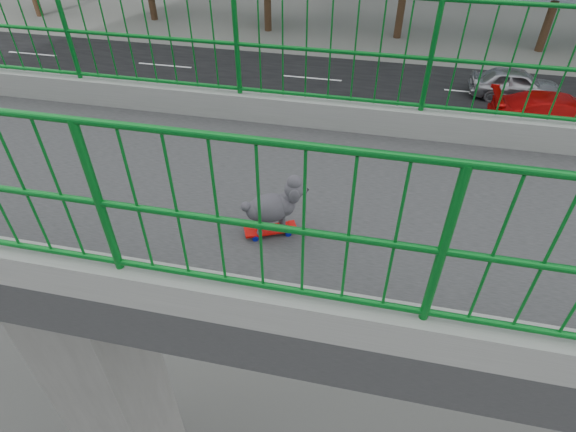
# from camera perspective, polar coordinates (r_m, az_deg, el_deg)

# --- Properties ---
(road) EXTENTS (18.00, 90.00, 0.02)m
(road) POSITION_cam_1_polar(r_m,az_deg,el_deg) (19.23, -0.14, 9.75)
(road) COLOR black
(road) RESTS_ON ground
(footbridge) EXTENTS (3.00, 24.00, 7.00)m
(footbridge) POSITION_cam_1_polar(r_m,az_deg,el_deg) (6.52, -25.58, -7.14)
(footbridge) COLOR #2D2D2F
(footbridge) RESTS_ON ground
(railing) EXTENTS (3.00, 24.00, 1.42)m
(railing) POSITION_cam_1_polar(r_m,az_deg,el_deg) (5.40, -31.46, 7.76)
(railing) COLOR gray
(railing) RESTS_ON footbridge
(skateboard) EXTENTS (0.29, 0.44, 0.06)m
(skateboard) POSITION_cam_1_polar(r_m,az_deg,el_deg) (3.81, -2.16, -1.74)
(skateboard) COLOR red
(skateboard) RESTS_ON footbridge
(poodle) EXTENTS (0.35, 0.50, 0.45)m
(poodle) POSITION_cam_1_polar(r_m,az_deg,el_deg) (3.66, -1.81, 1.34)
(poodle) COLOR #2E2B30
(poodle) RESTS_ON skateboard
(car_0) EXTENTS (1.58, 3.92, 1.33)m
(car_0) POSITION_cam_1_polar(r_m,az_deg,el_deg) (16.37, -28.93, 1.02)
(car_0) COLOR #B00807
(car_0) RESTS_ON ground
(car_1) EXTENTS (1.38, 3.95, 1.30)m
(car_1) POSITION_cam_1_polar(r_m,az_deg,el_deg) (16.04, 26.61, 1.01)
(car_1) COLOR silver
(car_1) RESTS_ON ground
(car_2) EXTENTS (2.25, 4.88, 1.36)m
(car_2) POSITION_cam_1_polar(r_m,az_deg,el_deg) (19.34, -10.62, 11.50)
(car_2) COLOR silver
(car_2) RESTS_ON ground
(car_3) EXTENTS (2.22, 5.46, 1.58)m
(car_3) POSITION_cam_1_polar(r_m,az_deg,el_deg) (22.03, 30.43, 10.57)
(car_3) COLOR #B00807
(car_3) RESTS_ON ground
(car_4) EXTENTS (1.62, 4.03, 1.37)m
(car_4) POSITION_cam_1_polar(r_m,az_deg,el_deg) (24.56, 26.21, 14.39)
(car_4) COLOR #A3A3A8
(car_4) RESTS_ON ground
(car_5) EXTENTS (1.41, 4.05, 1.33)m
(car_5) POSITION_cam_1_polar(r_m,az_deg,el_deg) (13.45, 25.73, -6.81)
(car_5) COLOR #A3A3A8
(car_5) RESTS_ON ground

